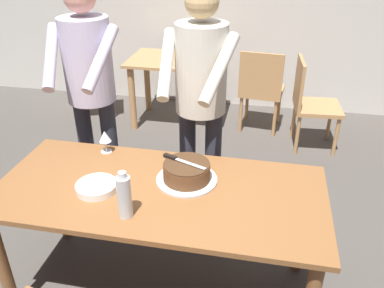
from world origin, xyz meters
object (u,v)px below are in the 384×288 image
Objects in this scene: background_chair_0 at (310,101)px; main_dining_table at (160,205)px; wine_glass_near at (105,137)px; background_chair_1 at (86,74)px; person_standing_beside at (90,83)px; plate_stack at (97,187)px; cake_on_platter at (187,173)px; cake_knife at (176,159)px; background_chair_3 at (261,88)px; background_table at (176,73)px; person_cutting_cake at (200,92)px; water_bottle at (124,196)px.

main_dining_table is at bearing -114.52° from background_chair_0.
wine_glass_near reaches higher than main_dining_table.
person_standing_beside is at bearing -62.72° from background_chair_1.
main_dining_table is at bearing 13.26° from plate_stack.
background_chair_0 is at bearing 67.47° from cake_on_platter.
background_chair_3 is (0.40, 2.21, -0.37)m from cake_knife.
plate_stack is at bearing -66.21° from person_standing_beside.
person_standing_beside reaches higher than background_table.
main_dining_table is 0.76m from person_cutting_cake.
plate_stack is 0.22× the size of background_table.
background_chair_1 is at bearing 118.27° from wine_glass_near.
water_bottle reaches higher than background_chair_0.
cake_knife is 2.33m from background_table.
wine_glass_near is (-0.11, 0.40, 0.08)m from plate_stack.
main_dining_table reaches higher than background_table.
main_dining_table is 6.89× the size of cake_knife.
plate_stack is 0.87m from person_cutting_cake.
main_dining_table is at bearing -57.21° from background_chair_1.
water_bottle is 0.28× the size of background_chair_0.
plate_stack is at bearing -63.72° from background_chair_1.
person_cutting_cake is at bearing 57.75° from plate_stack.
person_standing_beside reaches higher than cake_knife.
cake_on_platter is 2.36m from background_table.
water_bottle is 2.67m from background_table.
background_chair_1 is at bearing 126.20° from cake_on_platter.
plate_stack is (-0.45, -0.18, -0.03)m from cake_on_platter.
background_chair_0 and background_chair_3 have the same top height.
plate_stack is at bearing -86.56° from background_table.
background_table is (-0.37, 2.63, -0.29)m from water_bottle.
wine_glass_near is 0.16× the size of background_chair_0.
person_cutting_cake is 1.78m from background_chair_0.
wine_glass_near reaches higher than plate_stack.
person_cutting_cake is (0.44, 0.69, 0.31)m from plate_stack.
person_cutting_cake reaches higher than water_bottle.
cake_knife is at bearing -54.58° from background_chair_1.
person_standing_beside is at bearing 113.79° from plate_stack.
person_standing_beside reaches higher than wine_glass_near.
background_table is at bearing 177.62° from background_chair_3.
wine_glass_near reaches higher than cake_on_platter.
cake_knife is at bearing -100.17° from background_chair_3.
water_bottle is (-0.10, -0.25, 0.22)m from main_dining_table.
water_bottle is 2.68m from background_chair_3.
wine_glass_near reaches higher than cake_knife.
background_chair_0 is at bearing -12.33° from background_table.
background_chair_3 is at bearing 72.08° from plate_stack.
background_chair_3 is (0.78, 2.42, -0.28)m from plate_stack.
background_table is 1.08m from background_chair_1.
wine_glass_near is 0.66m from water_bottle.
background_chair_1 is at bearing 125.42° from cake_knife.
background_chair_3 is at bearing 78.89° from main_dining_table.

